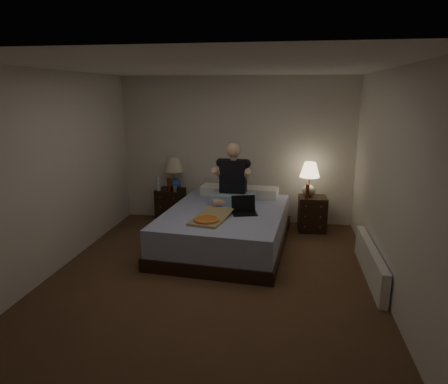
% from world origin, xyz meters
% --- Properties ---
extents(floor, '(4.00, 4.50, 0.00)m').
position_xyz_m(floor, '(0.00, 0.00, 0.00)').
color(floor, brown).
rests_on(floor, ground).
extents(ceiling, '(4.00, 4.50, 0.00)m').
position_xyz_m(ceiling, '(0.00, 0.00, 2.50)').
color(ceiling, white).
rests_on(ceiling, ground).
extents(wall_back, '(4.00, 0.00, 2.50)m').
position_xyz_m(wall_back, '(0.00, 2.25, 1.25)').
color(wall_back, silver).
rests_on(wall_back, ground).
extents(wall_front, '(4.00, 0.00, 2.50)m').
position_xyz_m(wall_front, '(0.00, -2.25, 1.25)').
color(wall_front, silver).
rests_on(wall_front, ground).
extents(wall_left, '(0.00, 4.50, 2.50)m').
position_xyz_m(wall_left, '(-2.00, 0.00, 1.25)').
color(wall_left, silver).
rests_on(wall_left, ground).
extents(wall_right, '(0.00, 4.50, 2.50)m').
position_xyz_m(wall_right, '(2.00, 0.00, 1.25)').
color(wall_right, silver).
rests_on(wall_right, ground).
extents(bed, '(1.84, 2.34, 0.55)m').
position_xyz_m(bed, '(0.01, 0.98, 0.28)').
color(bed, '#596AB2').
rests_on(bed, floor).
extents(nightstand_left, '(0.49, 0.45, 0.57)m').
position_xyz_m(nightstand_left, '(-1.14, 2.03, 0.29)').
color(nightstand_left, black).
rests_on(nightstand_left, floor).
extents(nightstand_right, '(0.46, 0.42, 0.57)m').
position_xyz_m(nightstand_right, '(1.32, 1.88, 0.29)').
color(nightstand_right, black).
rests_on(nightstand_right, floor).
extents(lamp_left, '(0.35, 0.35, 0.56)m').
position_xyz_m(lamp_left, '(-1.06, 2.05, 0.85)').
color(lamp_left, navy).
rests_on(lamp_left, nightstand_left).
extents(lamp_right, '(0.33, 0.33, 0.56)m').
position_xyz_m(lamp_right, '(1.24, 1.93, 0.85)').
color(lamp_right, '#9C9B93').
rests_on(lamp_right, nightstand_right).
extents(water_bottle, '(0.07, 0.07, 0.25)m').
position_xyz_m(water_bottle, '(-1.30, 1.91, 0.70)').
color(water_bottle, '#B3BCCA').
rests_on(water_bottle, nightstand_left).
extents(soda_can, '(0.07, 0.07, 0.10)m').
position_xyz_m(soda_can, '(-1.01, 1.90, 0.62)').
color(soda_can, '#A8A8A3').
rests_on(soda_can, nightstand_left).
extents(beer_bottle_left, '(0.06, 0.06, 0.23)m').
position_xyz_m(beer_bottle_left, '(-1.12, 1.92, 0.69)').
color(beer_bottle_left, '#511D0B').
rests_on(beer_bottle_left, nightstand_left).
extents(beer_bottle_right, '(0.06, 0.06, 0.23)m').
position_xyz_m(beer_bottle_right, '(1.21, 1.77, 0.69)').
color(beer_bottle_right, '#61200D').
rests_on(beer_bottle_right, nightstand_right).
extents(person, '(0.69, 0.56, 0.93)m').
position_xyz_m(person, '(0.06, 1.38, 1.02)').
color(person, black).
rests_on(person, bed).
extents(laptop, '(0.40, 0.36, 0.24)m').
position_xyz_m(laptop, '(0.30, 0.84, 0.67)').
color(laptop, black).
rests_on(laptop, bed).
extents(pizza_box, '(0.53, 0.82, 0.08)m').
position_xyz_m(pizza_box, '(-0.15, 0.37, 0.59)').
color(pizza_box, tan).
rests_on(pizza_box, bed).
extents(radiator, '(0.10, 1.60, 0.40)m').
position_xyz_m(radiator, '(1.93, 0.24, 0.20)').
color(radiator, silver).
rests_on(radiator, floor).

